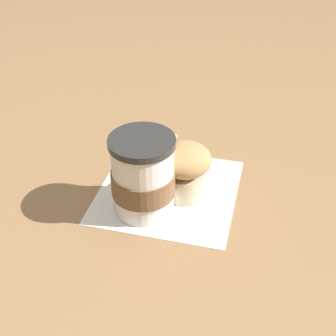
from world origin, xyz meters
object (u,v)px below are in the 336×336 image
object	(u,v)px
muffin	(184,168)
sugar_packet	(163,138)
banana	(152,183)
coffee_cup	(143,176)

from	to	relation	value
muffin	sugar_packet	distance (m)	0.17
banana	sugar_packet	world-z (taller)	banana
muffin	banana	distance (m)	0.06
coffee_cup	muffin	xyz separation A→B (m)	(0.05, -0.05, -0.01)
muffin	banana	bearing A→B (deg)	98.83
sugar_packet	banana	bearing A→B (deg)	-172.69
coffee_cup	muffin	world-z (taller)	coffee_cup
banana	sugar_packet	xyz separation A→B (m)	(0.15, 0.02, -0.01)
muffin	coffee_cup	bearing A→B (deg)	133.17
sugar_packet	coffee_cup	bearing A→B (deg)	-174.68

